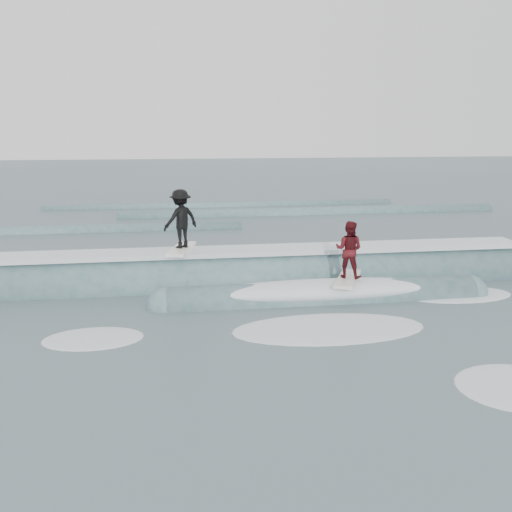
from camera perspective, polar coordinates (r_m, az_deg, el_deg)
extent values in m
plane|color=#394853|center=(14.76, 1.66, -6.56)|extent=(160.00, 160.00, 0.00)
cylinder|color=#3C6465|center=(18.37, -0.47, -2.67)|extent=(19.78, 1.97, 1.97)
cylinder|color=#3C6465|center=(16.65, 6.78, -4.39)|extent=(9.00, 1.11, 1.11)
sphere|color=#3C6465|center=(16.09, -8.94, -5.08)|extent=(1.11, 1.11, 1.11)
sphere|color=#3C6465|center=(18.34, 20.49, -3.52)|extent=(1.11, 1.11, 1.11)
cube|color=white|center=(18.12, -0.48, 0.55)|extent=(18.00, 1.30, 0.14)
ellipsoid|color=white|center=(16.57, 6.81, -3.40)|extent=(7.60, 1.30, 0.60)
cube|color=white|center=(17.92, -7.45, 0.69)|extent=(1.01, 2.07, 0.10)
imported|color=black|center=(17.75, -7.54, 3.72)|extent=(1.35, 1.20, 1.81)
cube|color=silver|center=(16.69, 9.17, -2.27)|extent=(1.35, 2.04, 0.10)
imported|color=#460D11|center=(16.48, 9.27, 0.65)|extent=(1.01, 0.95, 1.64)
ellipsoid|color=white|center=(14.14, -15.96, -7.95)|extent=(2.38, 1.62, 0.10)
ellipsoid|color=white|center=(18.08, 19.36, -3.66)|extent=(2.86, 1.95, 0.10)
ellipsoid|color=white|center=(14.37, 7.31, -7.21)|extent=(4.57, 3.12, 0.10)
cylinder|color=#3C6465|center=(29.12, -23.50, 2.01)|extent=(22.00, 0.70, 0.70)
cylinder|color=#3C6465|center=(33.09, 5.61, 4.17)|extent=(22.00, 0.80, 0.80)
cylinder|color=#3C6465|center=(36.20, -3.28, 4.95)|extent=(22.00, 0.60, 0.60)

